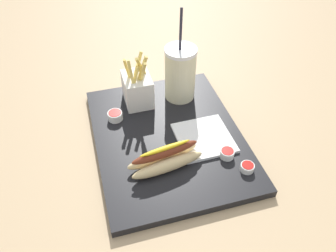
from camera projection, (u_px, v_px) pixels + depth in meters
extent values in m
cube|color=tan|center=(168.00, 143.00, 0.87)|extent=(2.40, 2.40, 0.02)
cube|color=black|center=(168.00, 138.00, 0.85)|extent=(0.46, 0.36, 0.02)
cylinder|color=beige|center=(180.00, 75.00, 0.91)|extent=(0.08, 0.08, 0.14)
cylinder|color=white|center=(181.00, 51.00, 0.86)|extent=(0.08, 0.08, 0.01)
cylinder|color=#262633|center=(181.00, 30.00, 0.83)|extent=(0.03, 0.02, 0.11)
cube|color=white|center=(138.00, 89.00, 0.91)|extent=(0.09, 0.07, 0.08)
cube|color=#E5C660|center=(128.00, 73.00, 0.87)|extent=(0.02, 0.02, 0.09)
cube|color=#E5C660|center=(142.00, 74.00, 0.85)|extent=(0.05, 0.02, 0.09)
cube|color=#E5C660|center=(141.00, 71.00, 0.88)|extent=(0.02, 0.02, 0.06)
cube|color=#E5C660|center=(141.00, 67.00, 0.87)|extent=(0.04, 0.03, 0.08)
cube|color=#E5C660|center=(141.00, 72.00, 0.86)|extent=(0.02, 0.03, 0.09)
cube|color=#E5C660|center=(132.00, 75.00, 0.85)|extent=(0.01, 0.02, 0.09)
cube|color=#E5C660|center=(137.00, 68.00, 0.88)|extent=(0.03, 0.04, 0.09)
cube|color=#E5C660|center=(135.00, 78.00, 0.86)|extent=(0.03, 0.03, 0.06)
ellipsoid|color=#E5C689|center=(163.00, 156.00, 0.77)|extent=(0.05, 0.17, 0.03)
ellipsoid|color=#E5C689|center=(168.00, 165.00, 0.75)|extent=(0.05, 0.17, 0.03)
ellipsoid|color=maroon|center=(165.00, 152.00, 0.74)|extent=(0.05, 0.16, 0.02)
ellipsoid|color=gold|center=(165.00, 148.00, 0.73)|extent=(0.03, 0.12, 0.01)
cylinder|color=white|center=(115.00, 116.00, 0.88)|extent=(0.04, 0.04, 0.02)
cylinder|color=#B2140F|center=(115.00, 113.00, 0.87)|extent=(0.03, 0.03, 0.01)
cylinder|color=white|center=(227.00, 154.00, 0.79)|extent=(0.03, 0.03, 0.02)
cylinder|color=#B2140F|center=(227.00, 151.00, 0.78)|extent=(0.03, 0.03, 0.01)
cylinder|color=white|center=(247.00, 167.00, 0.76)|extent=(0.03, 0.03, 0.02)
cylinder|color=#B2140F|center=(248.00, 166.00, 0.75)|extent=(0.03, 0.03, 0.01)
cube|color=white|center=(204.00, 138.00, 0.83)|extent=(0.14, 0.13, 0.01)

